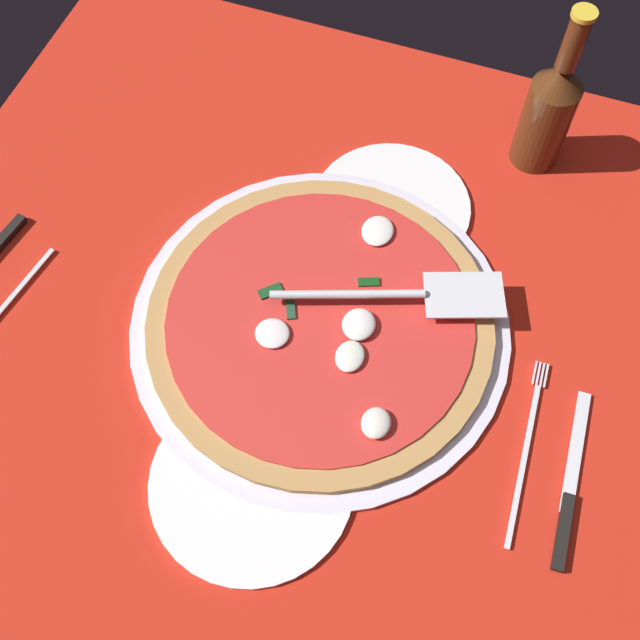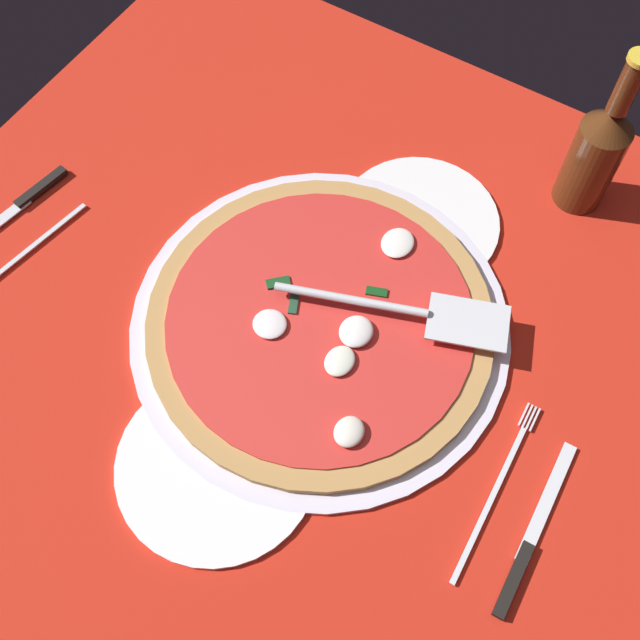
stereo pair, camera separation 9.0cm
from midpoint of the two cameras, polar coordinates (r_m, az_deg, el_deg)
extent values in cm
cube|color=red|center=(92.13, 0.20, -0.93)|extent=(99.20, 99.20, 0.80)
cube|color=silver|center=(123.72, 2.51, 20.70)|extent=(7.63, 7.63, 0.10)
cube|color=silver|center=(119.06, 9.16, 17.91)|extent=(7.63, 7.63, 0.10)
cube|color=silver|center=(116.22, 16.00, 14.69)|extent=(7.63, 7.63, 0.10)
cube|color=silver|center=(115.35, 22.85, 11.18)|extent=(7.63, 7.63, 0.10)
cube|color=silver|center=(121.91, -2.72, 19.93)|extent=(7.63, 7.63, 0.10)
cube|color=silver|center=(116.18, 3.89, 17.25)|extent=(7.63, 7.63, 0.10)
cube|color=silver|center=(112.24, 10.84, 14.09)|extent=(7.63, 7.63, 0.10)
cube|color=silver|center=(110.29, 17.96, 10.55)|extent=(7.63, 7.63, 0.10)
cube|color=silver|center=(121.04, -8.01, 19.00)|extent=(7.63, 7.63, 0.10)
cube|color=silver|center=(114.25, -1.56, 16.41)|extent=(7.63, 7.63, 0.10)
cube|color=silver|center=(109.18, 5.39, 13.32)|extent=(7.63, 7.63, 0.10)
cube|color=silver|center=(106.08, 12.67, 9.79)|extent=(7.63, 7.63, 0.10)
cube|color=silver|center=(105.12, 20.07, 5.96)|extent=(7.63, 7.63, 0.10)
cube|color=silver|center=(121.13, -13.27, 17.91)|extent=(7.63, 7.63, 0.10)
cube|color=silver|center=(113.32, -7.10, 15.41)|extent=(7.63, 7.63, 0.10)
cube|color=silver|center=(107.12, -0.30, 12.40)|extent=(7.63, 7.63, 0.10)
cube|color=silver|center=(102.83, 7.02, 8.88)|extent=(7.63, 7.63, 0.10)
cube|color=silver|center=(100.70, 14.65, 4.99)|extent=(7.63, 7.63, 0.10)
cube|color=silver|center=(100.86, 22.34, 0.93)|extent=(7.63, 7.63, 0.10)
cube|color=silver|center=(113.41, -12.62, 14.27)|extent=(7.63, 7.63, 0.10)
cube|color=silver|center=(106.13, -6.10, 11.32)|extent=(7.63, 7.63, 0.10)
cube|color=silver|center=(100.65, 1.10, 7.83)|extent=(7.63, 7.63, 0.10)
cube|color=silver|center=(97.28, 8.81, 3.89)|extent=(7.63, 7.63, 0.10)
cube|color=silver|center=(96.24, 16.80, -0.32)|extent=(7.63, 7.63, 0.10)
cube|color=silver|center=(97.60, 24.78, -4.50)|extent=(7.63, 7.63, 0.10)
cube|color=silver|center=(114.52, -18.02, 13.02)|extent=(7.63, 7.63, 0.10)
cube|color=silver|center=(106.23, -11.90, 10.13)|extent=(7.63, 7.63, 0.10)
cube|color=silver|center=(99.59, -4.99, 6.66)|extent=(7.63, 7.63, 0.10)
cube|color=silver|center=(94.97, 2.63, 2.67)|extent=(7.63, 7.63, 0.10)
cube|color=silver|center=(92.65, 10.77, -1.66)|extent=(7.63, 7.63, 0.10)
cube|color=silver|center=(92.82, 19.14, -6.07)|extent=(7.63, 7.63, 0.10)
cube|color=silver|center=(107.42, -17.59, 8.84)|extent=(7.63, 7.63, 0.10)
cube|color=silver|center=(99.70, -11.10, 5.41)|extent=(7.63, 7.63, 0.10)
cube|color=silver|center=(93.84, -3.76, 1.39)|extent=(7.63, 7.63, 0.10)
cube|color=silver|center=(90.22, 4.33, -3.08)|extent=(7.63, 7.63, 0.10)
cube|color=silver|center=(89.10, 12.93, -7.72)|extent=(7.63, 7.63, 0.10)
cube|color=silver|center=(90.57, 21.69, -12.17)|extent=(7.63, 7.63, 0.10)
cube|color=silver|center=(100.96, -17.11, 4.11)|extent=(7.63, 7.63, 0.10)
cube|color=silver|center=(93.96, -10.22, 0.07)|extent=(7.63, 7.63, 0.10)
cube|color=silver|center=(89.04, -2.40, -4.52)|extent=(7.63, 7.63, 0.10)
cube|color=silver|center=(86.57, 6.22, -9.40)|extent=(7.63, 7.63, 0.10)
cube|color=silver|center=(86.75, 15.31, -14.18)|extent=(7.63, 7.63, 0.10)
cube|color=silver|center=(89.57, 24.45, -18.47)|extent=(7.63, 7.63, 0.10)
cube|color=silver|center=(95.30, -16.57, -1.23)|extent=(7.63, 7.63, 0.10)
cube|color=silver|center=(89.16, -9.23, -5.91)|extent=(7.63, 7.63, 0.10)
cube|color=silver|center=(85.34, -0.86, -11.01)|extent=(7.63, 7.63, 0.10)
cube|color=silver|center=(84.15, 8.32, -16.16)|extent=(7.63, 7.63, 0.10)
cube|color=silver|center=(85.71, 17.93, -20.88)|extent=(7.63, 7.63, 0.10)
cube|color=silver|center=(90.57, -15.98, -7.19)|extent=(7.63, 7.63, 0.10)
cube|color=silver|center=(85.46, -8.11, -12.47)|extent=(7.63, 7.63, 0.10)
cube|color=silver|center=(82.88, 0.86, -17.98)|extent=(7.63, 7.63, 0.10)
cube|color=silver|center=(86.93, -15.30, -13.72)|extent=(7.63, 7.63, 0.10)
cube|color=silver|center=(83.01, -6.85, -19.52)|extent=(7.63, 7.63, 0.10)
cube|color=silver|center=(84.53, -14.53, -20.72)|extent=(7.63, 7.63, 0.10)
cylinder|color=silver|center=(91.30, 2.81, -0.71)|extent=(44.56, 44.56, 1.01)
cylinder|color=white|center=(100.36, 9.85, 6.88)|extent=(20.17, 20.17, 1.00)
cylinder|color=white|center=(85.07, -4.52, -10.83)|extent=(21.91, 21.91, 1.00)
cylinder|color=#BA874B|center=(90.37, 2.84, -0.41)|extent=(40.57, 40.57, 1.08)
cylinder|color=red|center=(89.76, 2.86, -0.20)|extent=(35.88, 35.88, 0.30)
ellipsoid|color=silver|center=(83.64, 5.25, -8.46)|extent=(3.68, 3.22, 1.30)
ellipsoid|color=white|center=(88.73, -0.83, -0.57)|extent=(3.85, 3.97, 0.82)
ellipsoid|color=white|center=(88.45, 5.57, -1.12)|extent=(4.20, 3.85, 1.26)
ellipsoid|color=white|center=(86.86, 4.41, -3.31)|extent=(3.98, 3.27, 0.93)
ellipsoid|color=white|center=(95.37, 8.41, 5.37)|extent=(4.51, 3.89, 0.81)
cube|color=#124318|center=(91.73, 6.97, 1.80)|extent=(1.96, 2.75, 0.30)
cube|color=#1E452D|center=(90.31, 0.79, 0.97)|extent=(2.80, 2.00, 0.30)
cube|color=#15431F|center=(91.69, -0.29, 2.50)|extent=(2.88, 2.91, 0.30)
cube|color=silver|center=(90.18, 13.61, -0.44)|extent=(8.86, 10.72, 0.30)
cylinder|color=silver|center=(89.00, 5.16, 1.22)|extent=(7.08, 17.08, 1.00)
cube|color=white|center=(103.64, -18.84, 5.81)|extent=(18.03, 16.03, 0.60)
cube|color=silver|center=(101.51, -17.84, 5.03)|extent=(16.12, 3.19, 0.25)
cube|color=black|center=(106.20, -17.61, 8.95)|extent=(7.95, 2.44, 0.80)
cube|color=white|center=(87.09, 16.83, -13.87)|extent=(18.77, 12.28, 0.60)
cube|color=silver|center=(86.38, 15.32, -13.08)|extent=(18.84, 1.42, 0.25)
cube|color=silver|center=(90.70, 18.24, -7.25)|extent=(3.01, 0.35, 0.25)
cube|color=silver|center=(90.66, 17.99, -7.13)|extent=(3.01, 0.35, 0.25)
cube|color=silver|center=(90.61, 17.74, -7.01)|extent=(3.01, 0.35, 0.25)
cube|color=silver|center=(90.57, 17.49, -6.89)|extent=(3.01, 0.35, 0.25)
cube|color=black|center=(84.99, 17.10, -18.05)|extent=(8.13, 1.55, 0.80)
cube|color=silver|center=(88.14, 19.17, -12.76)|extent=(14.20, 2.02, 0.25)
cylinder|color=#4D2812|center=(103.77, 21.60, 10.29)|extent=(6.27, 6.27, 12.85)
cone|color=#4D2812|center=(98.12, 23.17, 13.14)|extent=(6.27, 6.27, 3.18)
cylinder|color=#4D2812|center=(94.64, 24.30, 15.15)|extent=(2.51, 2.51, 7.21)
camera|label=1|loc=(0.04, -87.12, 5.40)|focal=43.68mm
camera|label=2|loc=(0.04, 92.88, -5.40)|focal=43.68mm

